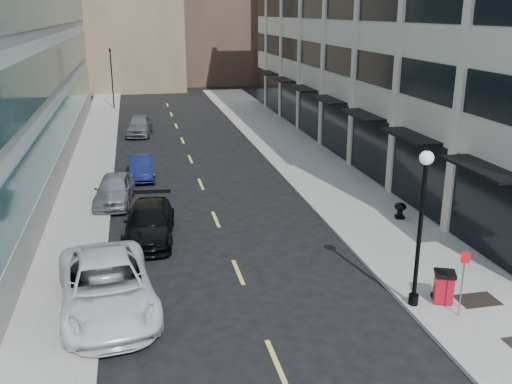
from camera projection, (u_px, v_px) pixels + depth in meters
name	position (u px, v px, depth m)	size (l,w,h in m)	color
sidewalk_right	(323.00, 175.00, 34.69)	(5.00, 80.00, 0.15)	gray
sidewalk_left	(85.00, 190.00, 31.88)	(3.00, 80.00, 0.15)	gray
building_right	(423.00, 20.00, 40.39)	(15.30, 46.50, 18.25)	beige
skyline_tan_far	(52.00, 1.00, 81.09)	(12.00, 14.00, 22.00)	#8C795C
skyline_stone	(291.00, 8.00, 76.63)	(10.00, 14.00, 20.00)	beige
grate_far	(477.00, 300.00, 19.59)	(1.40, 1.00, 0.01)	black
road_centerline	(208.00, 200.00, 30.41)	(0.15, 68.20, 0.01)	#D8CC4C
traffic_signal	(110.00, 52.00, 56.45)	(0.66, 0.66, 6.98)	black
car_white_van	(107.00, 287.00, 18.93)	(2.99, 6.48, 1.80)	silver
car_black_pickup	(149.00, 223.00, 25.06)	(2.11, 5.20, 1.51)	black
car_silver_sedan	(114.00, 190.00, 29.61)	(1.84, 4.56, 1.56)	gray
car_blue_sedan	(141.00, 167.00, 34.30)	(1.43, 4.10, 1.35)	#131A47
car_grey_sedan	(139.00, 125.00, 46.11)	(1.89, 4.70, 1.60)	slate
trash_bin	(444.00, 286.00, 19.30)	(0.90, 0.90, 1.11)	#B00B1C
lamppost	(421.00, 215.00, 18.35)	(0.45, 0.45, 5.47)	black
sign_post	(464.00, 272.00, 18.13)	(0.28, 0.10, 2.43)	slate
urn_planter	(400.00, 209.00, 27.20)	(0.56, 0.56, 0.77)	black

